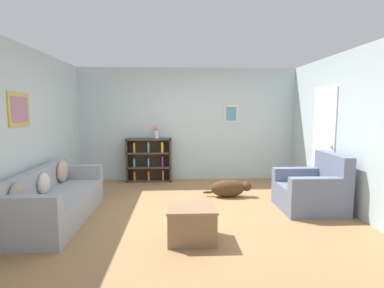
{
  "coord_description": "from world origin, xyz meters",
  "views": [
    {
      "loc": [
        -0.25,
        -4.77,
        1.65
      ],
      "look_at": [
        0.0,
        0.4,
        1.05
      ],
      "focal_mm": 28.0,
      "sensor_mm": 36.0,
      "label": 1
    }
  ],
  "objects_px": {
    "couch": "(55,201)",
    "vase": "(156,131)",
    "recliner_chair": "(313,190)",
    "coffee_table": "(192,222)",
    "dog": "(229,188)",
    "bookshelf": "(149,160)"
  },
  "relations": [
    {
      "from": "dog",
      "to": "coffee_table",
      "type": "bearing_deg",
      "value": -113.43
    },
    {
      "from": "couch",
      "to": "vase",
      "type": "relative_size",
      "value": 7.13
    },
    {
      "from": "recliner_chair",
      "to": "coffee_table",
      "type": "relative_size",
      "value": 1.54
    },
    {
      "from": "couch",
      "to": "bookshelf",
      "type": "bearing_deg",
      "value": 64.45
    },
    {
      "from": "couch",
      "to": "recliner_chair",
      "type": "bearing_deg",
      "value": 4.37
    },
    {
      "from": "recliner_chair",
      "to": "vase",
      "type": "height_order",
      "value": "vase"
    },
    {
      "from": "vase",
      "to": "couch",
      "type": "bearing_deg",
      "value": -119.06
    },
    {
      "from": "bookshelf",
      "to": "dog",
      "type": "height_order",
      "value": "bookshelf"
    },
    {
      "from": "recliner_chair",
      "to": "vase",
      "type": "relative_size",
      "value": 3.29
    },
    {
      "from": "couch",
      "to": "coffee_table",
      "type": "relative_size",
      "value": 3.34
    },
    {
      "from": "bookshelf",
      "to": "coffee_table",
      "type": "bearing_deg",
      "value": -75.45
    },
    {
      "from": "couch",
      "to": "vase",
      "type": "distance_m",
      "value": 2.89
    },
    {
      "from": "couch",
      "to": "dog",
      "type": "xyz_separation_m",
      "value": [
        2.79,
        1.09,
        -0.13
      ]
    },
    {
      "from": "recliner_chair",
      "to": "coffee_table",
      "type": "bearing_deg",
      "value": -152.49
    },
    {
      "from": "bookshelf",
      "to": "vase",
      "type": "xyz_separation_m",
      "value": [
        0.18,
        -0.02,
        0.66
      ]
    },
    {
      "from": "bookshelf",
      "to": "dog",
      "type": "distance_m",
      "value": 2.14
    },
    {
      "from": "dog",
      "to": "vase",
      "type": "xyz_separation_m",
      "value": [
        -1.46,
        1.32,
        0.99
      ]
    },
    {
      "from": "couch",
      "to": "vase",
      "type": "xyz_separation_m",
      "value": [
        1.34,
        2.41,
        0.86
      ]
    },
    {
      "from": "coffee_table",
      "to": "vase",
      "type": "bearing_deg",
      "value": 101.65
    },
    {
      "from": "recliner_chair",
      "to": "dog",
      "type": "bearing_deg",
      "value": 148.0
    },
    {
      "from": "coffee_table",
      "to": "vase",
      "type": "relative_size",
      "value": 2.13
    },
    {
      "from": "bookshelf",
      "to": "vase",
      "type": "relative_size",
      "value": 3.51
    }
  ]
}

